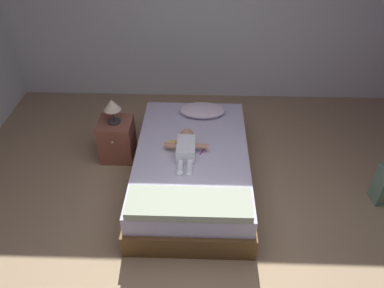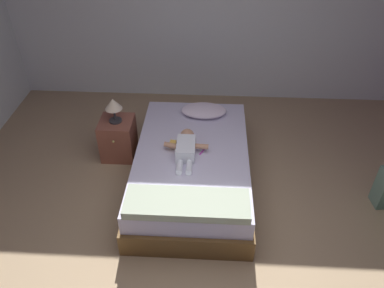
% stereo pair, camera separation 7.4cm
% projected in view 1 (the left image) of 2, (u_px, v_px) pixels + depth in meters
% --- Properties ---
extents(ground_plane, '(8.00, 8.00, 0.00)m').
position_uv_depth(ground_plane, '(210.00, 248.00, 3.75)').
color(ground_plane, tan).
extents(wall_behind_bed, '(8.00, 0.12, 2.76)m').
position_uv_depth(wall_behind_bed, '(212.00, 7.00, 5.27)').
color(wall_behind_bed, silver).
rests_on(wall_behind_bed, ground_plane).
extents(bed, '(1.28, 2.09, 0.48)m').
position_uv_depth(bed, '(192.00, 168.00, 4.33)').
color(bed, brown).
rests_on(bed, ground_plane).
extents(pillow, '(0.55, 0.34, 0.12)m').
position_uv_depth(pillow, '(202.00, 110.00, 4.72)').
color(pillow, silver).
rests_on(pillow, bed).
extents(baby, '(0.49, 0.65, 0.16)m').
position_uv_depth(baby, '(186.00, 147.00, 4.12)').
color(baby, silver).
rests_on(baby, bed).
extents(toothbrush, '(0.09, 0.16, 0.02)m').
position_uv_depth(toothbrush, '(204.00, 150.00, 4.18)').
color(toothbrush, purple).
rests_on(toothbrush, bed).
extents(nightstand, '(0.40, 0.43, 0.51)m').
position_uv_depth(nightstand, '(117.00, 139.00, 4.72)').
color(nightstand, brown).
rests_on(nightstand, ground_plane).
extents(lamp, '(0.20, 0.20, 0.31)m').
position_uv_depth(lamp, '(112.00, 106.00, 4.43)').
color(lamp, '#333338').
rests_on(lamp, nightstand).
extents(blanket, '(1.15, 0.38, 0.08)m').
position_uv_depth(blanket, '(189.00, 204.00, 3.50)').
color(blanket, '#9AA78F').
rests_on(blanket, bed).
extents(toy_block, '(0.08, 0.08, 0.07)m').
position_uv_depth(toy_block, '(173.00, 144.00, 4.22)').
color(toy_block, gold).
rests_on(toy_block, bed).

